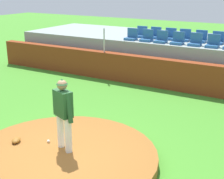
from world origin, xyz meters
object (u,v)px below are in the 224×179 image
(stadium_chair_4, at_px, (195,42))
(stadium_chair_0, at_px, (132,36))
(baseball, at_px, (48,141))
(stadium_chair_11, at_px, (201,38))
(stadium_chair_3, at_px, (178,40))
(stadium_chair_1, at_px, (147,37))
(stadium_chair_7, at_px, (141,34))
(fielding_glove, at_px, (16,140))
(stadium_chair_5, at_px, (213,43))
(stadium_chair_9, at_px, (170,36))
(stadium_chair_2, at_px, (161,39))
(pitcher, at_px, (63,109))
(stadium_chair_12, at_px, (218,40))
(stadium_chair_8, at_px, (155,35))
(stadium_chair_10, at_px, (184,37))

(stadium_chair_4, bearing_deg, stadium_chair_0, 0.86)
(baseball, distance_m, stadium_chair_11, 8.55)
(stadium_chair_3, bearing_deg, stadium_chair_1, -1.35)
(stadium_chair_1, bearing_deg, stadium_chair_7, -51.50)
(fielding_glove, height_order, stadium_chair_5, stadium_chair_5)
(baseball, bearing_deg, stadium_chair_9, 90.47)
(stadium_chair_7, bearing_deg, stadium_chair_5, 166.11)
(stadium_chair_2, bearing_deg, fielding_glove, 85.68)
(pitcher, height_order, stadium_chair_0, stadium_chair_0)
(stadium_chair_7, height_order, stadium_chair_11, same)
(stadium_chair_3, xyz_separation_m, stadium_chair_12, (1.38, 0.90, 0.00))
(stadium_chair_0, bearing_deg, pitcher, 105.46)
(baseball, bearing_deg, stadium_chair_8, 95.33)
(stadium_chair_10, bearing_deg, stadium_chair_3, 92.01)
(fielding_glove, relative_size, stadium_chair_11, 0.60)
(stadium_chair_2, bearing_deg, stadium_chair_1, -2.32)
(stadium_chair_7, bearing_deg, stadium_chair_9, -178.25)
(stadium_chair_2, relative_size, stadium_chair_7, 1.00)
(stadium_chair_2, distance_m, stadium_chair_9, 0.93)
(stadium_chair_1, bearing_deg, stadium_chair_0, 2.33)
(fielding_glove, bearing_deg, stadium_chair_10, -35.54)
(stadium_chair_1, xyz_separation_m, stadium_chair_8, (-0.00, 0.89, 0.00))
(stadium_chair_3, relative_size, stadium_chair_5, 1.00)
(fielding_glove, bearing_deg, stadium_chair_11, -40.02)
(stadium_chair_5, relative_size, stadium_chair_10, 1.00)
(stadium_chair_2, bearing_deg, stadium_chair_10, -127.40)
(stadium_chair_4, xyz_separation_m, stadium_chair_8, (-2.11, 0.87, 0.00))
(fielding_glove, height_order, stadium_chair_0, stadium_chair_0)
(stadium_chair_9, bearing_deg, stadium_chair_4, 147.77)
(baseball, relative_size, stadium_chair_11, 0.15)
(baseball, xyz_separation_m, stadium_chair_9, (-0.07, 8.33, 1.47))
(stadium_chair_4, xyz_separation_m, stadium_chair_11, (-0.04, 0.88, 0.00))
(stadium_chair_7, xyz_separation_m, stadium_chair_11, (2.75, 0.04, 0.00))
(stadium_chair_1, distance_m, stadium_chair_9, 1.14)
(stadium_chair_9, bearing_deg, stadium_chair_5, 156.71)
(stadium_chair_0, bearing_deg, stadium_chair_10, -156.44)
(stadium_chair_4, height_order, stadium_chair_11, same)
(stadium_chair_4, relative_size, stadium_chair_11, 1.00)
(fielding_glove, bearing_deg, stadium_chair_12, -44.40)
(fielding_glove, height_order, stadium_chair_10, stadium_chair_10)
(stadium_chair_3, distance_m, stadium_chair_5, 1.41)
(stadium_chair_0, bearing_deg, stadium_chair_1, -177.67)
(stadium_chair_4, xyz_separation_m, stadium_chair_9, (-1.40, 0.89, 0.00))
(baseball, bearing_deg, stadium_chair_7, 99.94)
(stadium_chair_5, bearing_deg, stadium_chair_3, 1.14)
(stadium_chair_1, relative_size, stadium_chair_9, 1.00)
(stadium_chair_9, relative_size, stadium_chair_12, 1.00)
(fielding_glove, bearing_deg, stadium_chair_0, -21.20)
(pitcher, relative_size, stadium_chair_9, 3.47)
(fielding_glove, xyz_separation_m, stadium_chair_8, (-0.08, 8.71, 1.46))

